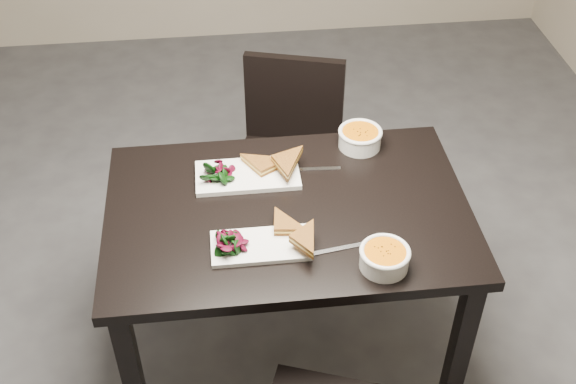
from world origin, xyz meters
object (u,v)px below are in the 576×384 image
object	(u,v)px
table	(288,230)
soup_bowl_far	(360,137)
plate_far	(248,175)
chair_far	(290,146)
soup_bowl_near	(385,257)
plate_near	(260,246)

from	to	relation	value
table	soup_bowl_far	bearing A→B (deg)	46.16
plate_far	soup_bowl_far	size ratio (longest dim) A/B	2.23
chair_far	plate_far	size ratio (longest dim) A/B	2.38
plate_far	soup_bowl_far	world-z (taller)	soup_bowl_far
table	soup_bowl_near	world-z (taller)	soup_bowl_near
table	soup_bowl_far	distance (m)	0.45
soup_bowl_near	table	bearing A→B (deg)	131.14
chair_far	plate_far	world-z (taller)	chair_far
plate_near	table	bearing A→B (deg)	58.46
chair_far	soup_bowl_near	world-z (taller)	chair_far
soup_bowl_near	plate_far	bearing A→B (deg)	128.78
soup_bowl_near	soup_bowl_far	distance (m)	0.60
soup_bowl_near	plate_far	distance (m)	0.60
soup_bowl_far	soup_bowl_near	bearing A→B (deg)	-93.91
chair_far	plate_near	xyz separation A→B (m)	(-0.19, -0.86, 0.27)
plate_far	soup_bowl_far	xyz separation A→B (m)	(0.42, 0.13, 0.03)
chair_far	plate_near	bearing A→B (deg)	-86.44
table	soup_bowl_near	size ratio (longest dim) A/B	7.81
chair_far	soup_bowl_far	distance (m)	0.53
chair_far	soup_bowl_far	xyz separation A→B (m)	(0.21, -0.38, 0.31)
table	plate_far	bearing A→B (deg)	124.45
table	plate_near	distance (m)	0.23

